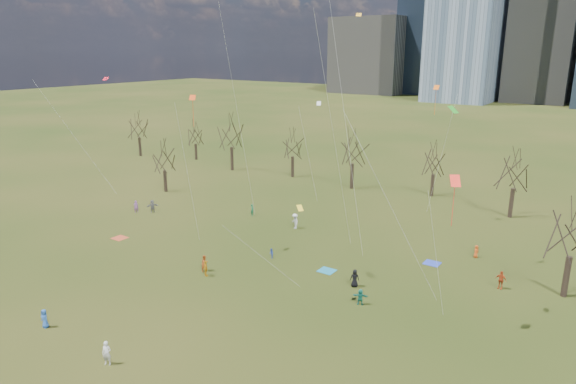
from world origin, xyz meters
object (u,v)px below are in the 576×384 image
Objects in this scene: person_0 at (45,318)px; person_1 at (107,353)px; blanket_navy at (432,263)px; person_4 at (206,269)px; person_2 at (205,263)px; blanket_teal at (327,271)px; blanket_crimson at (120,238)px.

person_0 is 0.87× the size of person_1.
person_4 is (-17.19, -15.59, 0.78)m from blanket_navy.
person_1 is at bearing -164.20° from person_2.
blanket_teal is 25.69m from person_0.
person_2 is at bearing 79.79° from person_1.
person_0 is 8.34m from person_1.
blanket_teal is 11.22m from blanket_navy.
person_4 is at bearing -136.10° from person_2.
blanket_crimson is 0.96× the size of person_2.
person_4 is (3.96, 14.31, 0.02)m from person_0.
blanket_teal is 0.96× the size of person_2.
blanket_navy is 35.54m from blanket_crimson.
blanket_teal is 1.03× the size of person_0.
person_4 is at bearing -6.96° from blanket_crimson.
blanket_navy is at bearing 38.00° from person_1.
person_2 is at bearing -4.11° from blanket_crimson.
blanket_teal is 25.43m from blanket_crimson.
person_0 is at bearing 165.62° from person_2.
blanket_navy is at bearing 22.63° from blanket_crimson.
person_4 is (-9.13, -7.78, 0.78)m from blanket_teal.
person_0 is (-13.09, -22.09, 0.76)m from blanket_teal.
blanket_navy is 1.00× the size of person_4.
blanket_navy is at bearing -53.86° from person_2.
person_2 reaches higher than blanket_crimson.
person_0 reaches higher than blanket_teal.
blanket_crimson is 0.89× the size of person_1.
person_0 is (11.66, -16.22, 0.76)m from blanket_crimson.
person_0 is at bearing 148.63° from person_1.
blanket_teal is 0.89× the size of person_1.
blanket_teal is 1.00× the size of blanket_crimson.
person_0 is 14.85m from person_4.
blanket_crimson is 15.75m from person_4.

